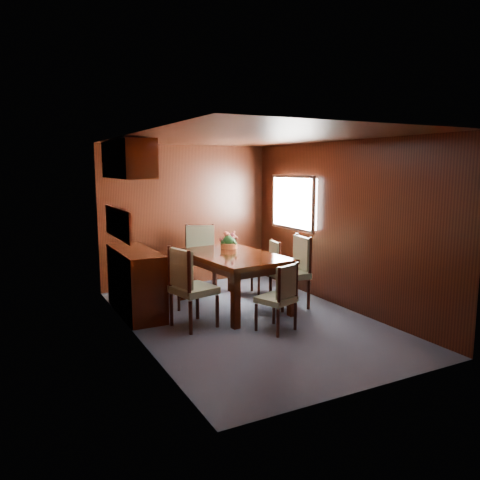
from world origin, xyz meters
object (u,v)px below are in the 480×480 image
dining_table (233,262)px  chair_right_near (295,267)px  sideboard (136,282)px  chair_head (280,294)px  flower_centerpiece (229,240)px  chair_left_near (189,283)px

dining_table → chair_right_near: chair_right_near is taller
sideboard → dining_table: (1.32, -0.39, 0.23)m
dining_table → chair_head: chair_head is taller
sideboard → flower_centerpiece: 1.56m
dining_table → chair_right_near: bearing=-28.9°
chair_left_near → chair_head: bearing=42.5°
dining_table → chair_right_near: 0.90m
chair_left_near → chair_right_near: (1.72, 0.18, -0.00)m
chair_left_near → chair_right_near: bearing=82.7°
sideboard → chair_head: (1.38, -1.57, 0.03)m
chair_head → flower_centerpiece: (0.10, 1.65, 0.44)m
chair_head → flower_centerpiece: 1.71m
chair_right_near → chair_head: chair_right_near is taller
chair_right_near → flower_centerpiece: bearing=46.9°
dining_table → chair_right_near: (0.82, -0.35, -0.10)m
chair_left_near → chair_head: size_ratio=1.21×
flower_centerpiece → dining_table: bearing=-109.1°
sideboard → chair_right_near: (2.15, -0.75, 0.13)m
sideboard → chair_right_near: size_ratio=1.33×
dining_table → chair_right_near: size_ratio=1.70×
sideboard → chair_head: bearing=-48.7°
chair_left_near → chair_right_near: size_ratio=1.00×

